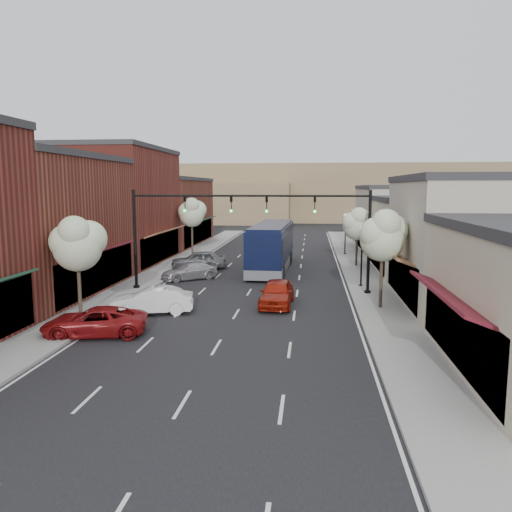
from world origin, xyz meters
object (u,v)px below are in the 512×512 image
(tree_left_near, at_px, (78,243))
(lamp_post_far, at_px, (345,227))
(tree_right_far, at_px, (358,223))
(signal_mast_left, at_px, (168,225))
(parked_car_c, at_px, (189,271))
(lamp_post_near, at_px, (362,246))
(parked_car_a, at_px, (95,322))
(parked_car_b, at_px, (152,300))
(signal_mast_right, at_px, (333,226))
(red_hatchback, at_px, (277,293))
(coach_bus, at_px, (272,246))
(parked_car_d, at_px, (199,260))
(tree_right_near, at_px, (384,235))
(tree_left_far, at_px, (192,212))

(tree_left_near, distance_m, lamp_post_far, 32.35)
(tree_right_far, bearing_deg, signal_mast_left, -139.46)
(tree_left_near, xyz_separation_m, lamp_post_far, (16.05, 28.06, -1.22))
(tree_left_near, xyz_separation_m, parked_car_c, (3.02, 12.33, -3.57))
(lamp_post_near, bearing_deg, parked_car_a, -136.29)
(parked_car_a, relative_size, parked_car_b, 1.08)
(signal_mast_right, relative_size, tree_left_near, 1.44)
(tree_left_near, height_order, red_hatchback, tree_left_near)
(tree_left_near, distance_m, parked_car_a, 4.97)
(tree_right_far, relative_size, parked_car_c, 1.20)
(lamp_post_far, xyz_separation_m, parked_car_c, (-13.04, -15.73, -2.35))
(signal_mast_right, distance_m, parked_car_b, 12.79)
(lamp_post_near, bearing_deg, coach_bus, 134.15)
(parked_car_d, bearing_deg, tree_right_near, 36.95)
(parked_car_a, bearing_deg, parked_car_d, 166.67)
(lamp_post_near, bearing_deg, parked_car_d, 153.18)
(lamp_post_near, xyz_separation_m, parked_car_c, (-13.04, 1.77, -2.35))
(lamp_post_far, xyz_separation_m, red_hatchback, (-5.63, -23.74, -2.20))
(signal_mast_right, distance_m, parked_car_a, 16.54)
(lamp_post_near, distance_m, parked_car_d, 15.20)
(lamp_post_near, relative_size, red_hatchback, 0.94)
(tree_right_near, bearing_deg, lamp_post_far, 91.30)
(parked_car_a, bearing_deg, signal_mast_right, 120.92)
(coach_bus, bearing_deg, parked_car_c, -136.40)
(tree_right_far, bearing_deg, coach_bus, -163.52)
(lamp_post_far, bearing_deg, red_hatchback, -103.35)
(parked_car_b, bearing_deg, coach_bus, 149.02)
(tree_right_near, distance_m, lamp_post_far, 24.11)
(tree_right_near, xyz_separation_m, red_hatchback, (-6.18, 0.32, -3.65))
(tree_right_far, distance_m, tree_left_near, 25.99)
(tree_left_near, bearing_deg, parked_car_c, 76.25)
(lamp_post_far, height_order, coach_bus, lamp_post_far)
(signal_mast_left, xyz_separation_m, parked_car_b, (0.85, -6.38, -3.86))
(tree_left_far, bearing_deg, parked_car_b, -81.85)
(tree_left_far, bearing_deg, parked_car_a, -85.93)
(tree_right_near, xyz_separation_m, parked_car_d, (-13.97, 13.35, -3.63))
(signal_mast_right, bearing_deg, tree_left_far, 127.71)
(tree_left_near, bearing_deg, lamp_post_far, 60.22)
(parked_car_a, bearing_deg, tree_right_near, 103.44)
(tree_left_far, distance_m, lamp_post_far, 16.26)
(coach_bus, bearing_deg, parked_car_d, -174.67)
(coach_bus, bearing_deg, lamp_post_far, 57.36)
(tree_left_far, bearing_deg, lamp_post_near, -43.89)
(tree_right_far, bearing_deg, tree_left_near, -129.69)
(signal_mast_left, xyz_separation_m, parked_car_a, (-0.58, -10.88, -3.93))
(tree_right_near, xyz_separation_m, parked_car_a, (-14.55, -6.83, -3.76))
(parked_car_b, bearing_deg, lamp_post_near, 113.36)
(lamp_post_near, height_order, parked_car_d, lamp_post_near)
(tree_left_far, height_order, lamp_post_far, tree_left_far)
(parked_car_b, relative_size, parked_car_c, 1.02)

